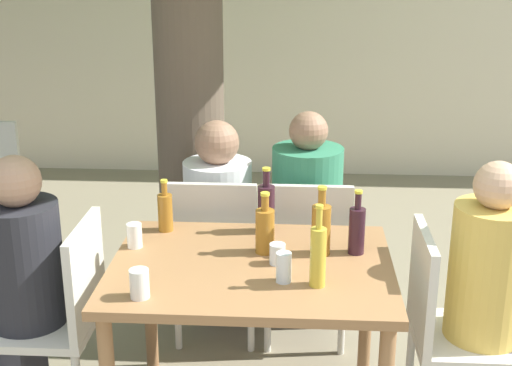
% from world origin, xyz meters
% --- Properties ---
extents(cafe_building_wall, '(10.00, 0.08, 2.80)m').
position_xyz_m(cafe_building_wall, '(0.00, 3.65, 1.40)').
color(cafe_building_wall, beige).
rests_on(cafe_building_wall, ground_plane).
extents(dining_table_front, '(1.17, 0.88, 0.77)m').
position_xyz_m(dining_table_front, '(0.00, 0.00, 0.67)').
color(dining_table_front, '#996B42').
rests_on(dining_table_front, ground_plane).
extents(patio_chair_0, '(0.44, 0.44, 0.92)m').
position_xyz_m(patio_chair_0, '(-0.82, 0.00, 0.53)').
color(patio_chair_0, beige).
rests_on(patio_chair_0, ground_plane).
extents(patio_chair_1, '(0.44, 0.44, 0.92)m').
position_xyz_m(patio_chair_1, '(0.82, 0.00, 0.53)').
color(patio_chair_1, beige).
rests_on(patio_chair_1, ground_plane).
extents(patio_chair_2, '(0.44, 0.44, 0.92)m').
position_xyz_m(patio_chair_2, '(-0.23, 0.67, 0.53)').
color(patio_chair_2, beige).
rests_on(patio_chair_2, ground_plane).
extents(patio_chair_3, '(0.44, 0.44, 0.92)m').
position_xyz_m(patio_chair_3, '(0.23, 0.67, 0.53)').
color(patio_chair_3, beige).
rests_on(patio_chair_3, ground_plane).
extents(person_seated_0, '(0.56, 0.33, 1.21)m').
position_xyz_m(person_seated_0, '(-1.05, -0.00, 0.54)').
color(person_seated_0, '#383842').
rests_on(person_seated_0, ground_plane).
extents(person_seated_1, '(0.56, 0.32, 1.23)m').
position_xyz_m(person_seated_1, '(1.05, -0.00, 0.54)').
color(person_seated_1, '#383842').
rests_on(person_seated_1, ground_plane).
extents(person_seated_2, '(0.36, 0.58, 1.17)m').
position_xyz_m(person_seated_2, '(-0.23, 0.91, 0.53)').
color(person_seated_2, '#383842').
rests_on(person_seated_2, ground_plane).
extents(person_seated_3, '(0.37, 0.58, 1.22)m').
position_xyz_m(person_seated_3, '(0.23, 0.91, 0.55)').
color(person_seated_3, '#383842').
rests_on(person_seated_3, ground_plane).
extents(amber_bottle_0, '(0.08, 0.08, 0.30)m').
position_xyz_m(amber_bottle_0, '(0.29, 0.12, 0.88)').
color(amber_bottle_0, '#9E661E').
rests_on(amber_bottle_0, dining_table_front).
extents(wine_bottle_1, '(0.08, 0.08, 0.31)m').
position_xyz_m(wine_bottle_1, '(0.04, 0.35, 0.89)').
color(wine_bottle_1, '#331923').
rests_on(wine_bottle_1, dining_table_front).
extents(amber_bottle_2, '(0.08, 0.08, 0.27)m').
position_xyz_m(amber_bottle_2, '(0.05, 0.12, 0.87)').
color(amber_bottle_2, '#9E661E').
rests_on(amber_bottle_2, dining_table_front).
extents(amber_bottle_3, '(0.07, 0.07, 0.24)m').
position_xyz_m(amber_bottle_3, '(-0.42, 0.33, 0.86)').
color(amber_bottle_3, '#9E661E').
rests_on(amber_bottle_3, dining_table_front).
extents(oil_cruet_4, '(0.06, 0.06, 0.33)m').
position_xyz_m(oil_cruet_4, '(0.27, -0.18, 0.90)').
color(oil_cruet_4, gold).
rests_on(oil_cruet_4, dining_table_front).
extents(wine_bottle_5, '(0.07, 0.07, 0.28)m').
position_xyz_m(wine_bottle_5, '(0.44, 0.14, 0.88)').
color(wine_bottle_5, '#331923').
rests_on(wine_bottle_5, dining_table_front).
extents(drinking_glass_0, '(0.07, 0.07, 0.09)m').
position_xyz_m(drinking_glass_0, '(0.11, 0.01, 0.81)').
color(drinking_glass_0, white).
rests_on(drinking_glass_0, dining_table_front).
extents(drinking_glass_1, '(0.07, 0.07, 0.11)m').
position_xyz_m(drinking_glass_1, '(-0.52, 0.14, 0.82)').
color(drinking_glass_1, silver).
rests_on(drinking_glass_1, dining_table_front).
extents(drinking_glass_2, '(0.06, 0.06, 0.12)m').
position_xyz_m(drinking_glass_2, '(0.14, -0.16, 0.83)').
color(drinking_glass_2, silver).
rests_on(drinking_glass_2, dining_table_front).
extents(drinking_glass_3, '(0.07, 0.07, 0.11)m').
position_xyz_m(drinking_glass_3, '(-0.40, -0.32, 0.82)').
color(drinking_glass_3, silver).
rests_on(drinking_glass_3, dining_table_front).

